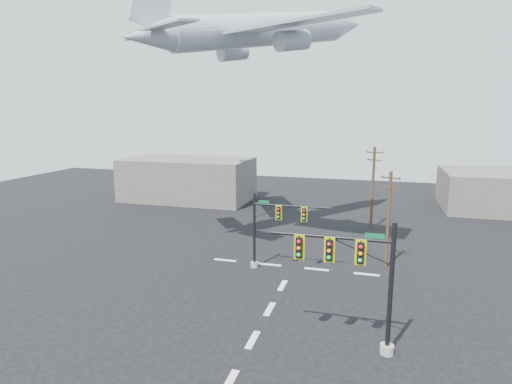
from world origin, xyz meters
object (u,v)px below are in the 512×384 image
(signal_mast_far, at_px, (270,229))
(airliner, at_px, (262,31))
(utility_pole_b, at_px, (373,186))
(signal_mast_near, at_px, (359,279))
(utility_pole_a, at_px, (388,218))

(signal_mast_far, bearing_deg, airliner, 109.83)
(utility_pole_b, xyz_separation_m, airliner, (-10.77, -6.72, 15.48))
(signal_mast_far, bearing_deg, signal_mast_near, -54.64)
(signal_mast_near, xyz_separation_m, signal_mast_far, (-7.46, 10.51, -0.71))
(signal_mast_far, height_order, airliner, airliner)
(airliner, bearing_deg, utility_pole_a, -74.91)
(signal_mast_near, distance_m, utility_pole_a, 13.67)
(signal_mast_near, relative_size, utility_pole_b, 0.81)
(utility_pole_a, xyz_separation_m, airliner, (-12.19, 5.24, 15.99))
(signal_mast_near, bearing_deg, signal_mast_far, 125.36)
(signal_mast_far, xyz_separation_m, utility_pole_b, (7.78, 15.00, 1.32))
(signal_mast_near, xyz_separation_m, airliner, (-10.45, 18.80, 16.09))
(signal_mast_far, xyz_separation_m, airliner, (-2.99, 8.28, 16.80))
(signal_mast_far, bearing_deg, utility_pole_b, 62.58)
(signal_mast_near, bearing_deg, utility_pole_a, 82.68)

